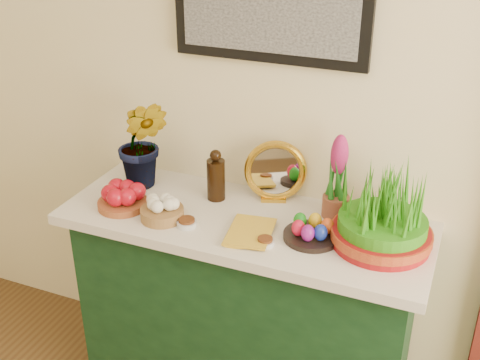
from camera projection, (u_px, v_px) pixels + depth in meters
name	position (u px, v px, depth m)	size (l,w,h in m)	color
sideboard	(245.00, 314.00, 2.48)	(1.30, 0.45, 0.85)	#163D1D
tablecloth	(245.00, 222.00, 2.28)	(1.40, 0.55, 0.04)	silver
hyacinth_green	(142.00, 129.00, 2.39)	(0.25, 0.21, 0.50)	#1E6A1B
apple_bowl	(122.00, 198.00, 2.32)	(0.23, 0.23, 0.10)	#964B27
garlic_basket	(162.00, 210.00, 2.24)	(0.19, 0.19, 0.09)	olive
vinegar_cruet	(216.00, 177.00, 2.36)	(0.07, 0.07, 0.21)	black
mirror	(275.00, 172.00, 2.35)	(0.25, 0.14, 0.25)	gold
book	(229.00, 229.00, 2.17)	(0.14, 0.21, 0.03)	gold
spice_dish_left	(187.00, 223.00, 2.21)	(0.07, 0.07, 0.03)	silver
spice_dish_right	(265.00, 242.00, 2.09)	(0.07, 0.07, 0.03)	silver
egg_plate	(311.00, 231.00, 2.12)	(0.21, 0.21, 0.08)	black
hyacinth_pink	(337.00, 181.00, 2.21)	(0.10, 0.10, 0.33)	#944F37
wheatgrass_sabzeh	(384.00, 213.00, 2.04)	(0.35, 0.35, 0.29)	maroon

